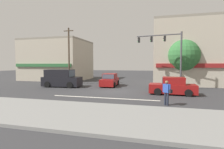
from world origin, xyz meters
TOP-DOWN VIEW (x-y plane):
  - ground_plane at (0.00, 0.00)m, footprint 120.00×120.00m
  - lane_marking_stripe at (0.00, -3.50)m, footprint 9.00×0.24m
  - sidewalk_curb at (0.00, -8.50)m, footprint 40.00×5.00m
  - building_left_block at (-13.36, 11.24)m, footprint 10.49×8.76m
  - building_right_corner at (10.37, 10.22)m, footprint 13.31×9.40m
  - street_tree at (7.33, 6.27)m, footprint 3.98×3.98m
  - utility_pole_near_left at (-7.52, 4.69)m, footprint 1.40×0.22m
  - traffic_light_mast at (5.35, 2.98)m, footprint 4.85×0.88m
  - sedan_crossing_leftbound at (-1.57, 4.18)m, footprint 2.04×4.18m
  - sedan_approaching_near at (5.60, -0.28)m, footprint 4.14×1.95m
  - van_crossing_center at (-7.09, 1.93)m, footprint 4.70×2.25m
  - pedestrian_foreground_with_bag at (4.89, -4.87)m, footprint 0.62×0.54m

SIDE VIEW (x-z plane):
  - ground_plane at x=0.00m, z-range 0.00..0.00m
  - lane_marking_stripe at x=0.00m, z-range 0.00..0.01m
  - sidewalk_curb at x=0.00m, z-range 0.00..0.16m
  - sedan_crossing_leftbound at x=-1.57m, z-range -0.08..1.50m
  - sedan_approaching_near at x=5.60m, z-range -0.08..1.50m
  - pedestrian_foreground_with_bag at x=4.89m, z-range 0.12..1.79m
  - van_crossing_center at x=-7.09m, z-range -0.05..2.06m
  - building_left_block at x=-13.36m, z-range 0.00..7.02m
  - street_tree at x=7.33m, z-range 0.93..6.77m
  - utility_pole_near_left at x=-7.52m, z-range 0.15..7.84m
  - traffic_light_mast at x=5.35m, z-range 1.20..7.40m
  - building_right_corner at x=10.37m, z-range 0.00..8.70m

